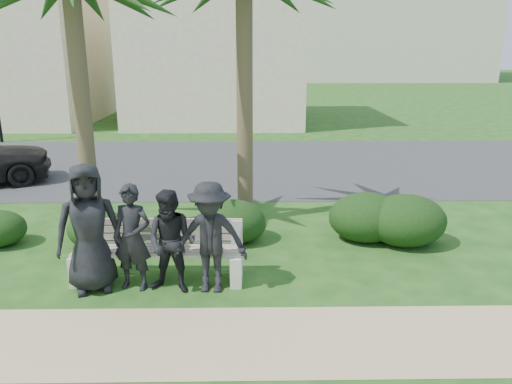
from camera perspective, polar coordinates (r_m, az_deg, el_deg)
The scene contains 14 objects.
ground at distance 8.05m, azimuth -4.67°, elevation -9.62°, with size 160.00×160.00×0.00m, color #174313.
footpath at distance 6.48m, azimuth -5.69°, elevation -16.53°, with size 30.00×1.60×0.01m, color tan.
asphalt_street at distance 15.64m, azimuth -2.86°, elevation 3.18°, with size 160.00×8.00×0.01m, color #2D2D30.
stucco_bldg_right at distance 25.29m, azimuth -4.60°, elevation 16.43°, with size 8.40×8.40×7.30m.
park_bench at distance 7.92m, azimuth -11.10°, elevation -7.09°, with size 2.61×0.66×0.91m.
man_a at distance 7.68m, azimuth -18.55°, elevation -3.95°, with size 0.94×0.61×1.93m, color black.
man_b at distance 7.59m, azimuth -13.96°, elevation -5.09°, with size 0.59×0.39×1.62m, color black.
man_c at distance 7.39m, azimuth -9.63°, elevation -5.66°, with size 0.76×0.59×1.56m, color black.
man_d at distance 7.31m, azimuth -5.26°, elevation -5.22°, with size 1.08×0.62×1.68m, color black.
hedge_b at distance 9.51m, azimuth -17.64°, elevation -3.93°, with size 1.09×0.90×0.71m, color black.
hedge_c at distance 9.34m, azimuth -2.01°, elevation -3.66°, with size 1.03×0.85×0.67m, color black.
hedge_d at distance 9.31m, azimuth -2.74°, elevation -3.24°, with size 1.25×1.03×0.81m, color black.
hedge_e at distance 9.59m, azimuth 12.55°, elevation -2.67°, with size 1.43×1.18×0.93m, color black.
hedge_f at distance 9.56m, azimuth 16.76°, elevation -2.96°, with size 1.47×1.22×0.96m, color black.
Camera 1 is at (0.53, -7.24, 3.49)m, focal length 35.00 mm.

